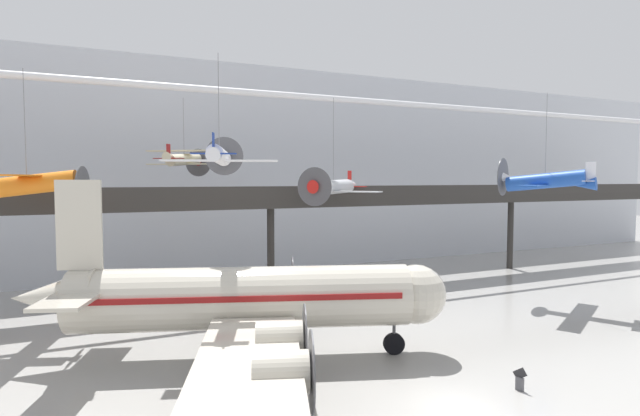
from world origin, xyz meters
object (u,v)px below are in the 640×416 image
object	(u,v)px
suspended_plane_silver_racer	(333,187)
suspended_plane_blue_trainer	(545,181)
info_sign_pedestal	(520,382)
suspended_plane_cream_biplane	(184,159)
suspended_plane_white_twin	(219,156)
airliner_silver_main	(241,299)
suspended_plane_orange_highwing	(27,184)

from	to	relation	value
suspended_plane_silver_racer	suspended_plane_blue_trainer	world-z (taller)	suspended_plane_blue_trainer
suspended_plane_blue_trainer	info_sign_pedestal	world-z (taller)	suspended_plane_blue_trainer
suspended_plane_silver_racer	suspended_plane_cream_biplane	distance (m)	13.89
suspended_plane_white_twin	suspended_plane_blue_trainer	bearing A→B (deg)	-67.03
info_sign_pedestal	suspended_plane_silver_racer	bearing A→B (deg)	73.16
suspended_plane_silver_racer	suspended_plane_cream_biplane	bearing A→B (deg)	-64.09
airliner_silver_main	suspended_plane_cream_biplane	distance (m)	20.37
suspended_plane_cream_biplane	airliner_silver_main	bearing A→B (deg)	-141.86
suspended_plane_cream_biplane	info_sign_pedestal	bearing A→B (deg)	-119.73
suspended_plane_white_twin	suspended_plane_orange_highwing	bearing A→B (deg)	70.62
airliner_silver_main	suspended_plane_white_twin	world-z (taller)	suspended_plane_white_twin
suspended_plane_silver_racer	info_sign_pedestal	bearing A→B (deg)	53.10
suspended_plane_blue_trainer	suspended_plane_silver_racer	bearing A→B (deg)	28.46
suspended_plane_silver_racer	info_sign_pedestal	xyz separation A→B (m)	(-0.27, -22.10, -9.53)
suspended_plane_orange_highwing	suspended_plane_blue_trainer	bearing A→B (deg)	5.42
suspended_plane_blue_trainer	airliner_silver_main	bearing A→B (deg)	65.34
suspended_plane_cream_biplane	suspended_plane_white_twin	bearing A→B (deg)	-145.05
airliner_silver_main	suspended_plane_white_twin	bearing A→B (deg)	158.12
info_sign_pedestal	airliner_silver_main	bearing A→B (deg)	122.81
suspended_plane_silver_racer	suspended_plane_orange_highwing	world-z (taller)	suspended_plane_orange_highwing
suspended_plane_orange_highwing	suspended_plane_cream_biplane	world-z (taller)	suspended_plane_cream_biplane
suspended_plane_blue_trainer	info_sign_pedestal	bearing A→B (deg)	99.06
suspended_plane_silver_racer	suspended_plane_blue_trainer	size ratio (longest dim) A/B	1.06
suspended_plane_blue_trainer	suspended_plane_cream_biplane	size ratio (longest dim) A/B	1.26
suspended_plane_silver_racer	suspended_plane_blue_trainer	bearing A→B (deg)	111.64
suspended_plane_white_twin	suspended_plane_cream_biplane	xyz separation A→B (m)	(0.87, 17.47, 0.47)
suspended_plane_orange_highwing	suspended_plane_blue_trainer	distance (m)	39.86
suspended_plane_white_twin	suspended_plane_silver_racer	bearing A→B (deg)	-29.27
airliner_silver_main	suspended_plane_orange_highwing	size ratio (longest dim) A/B	2.95
suspended_plane_orange_highwing	suspended_plane_white_twin	xyz separation A→B (m)	(10.82, -8.93, 1.68)
airliner_silver_main	suspended_plane_blue_trainer	world-z (taller)	suspended_plane_blue_trainer
suspended_plane_silver_racer	suspended_plane_blue_trainer	distance (m)	18.19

